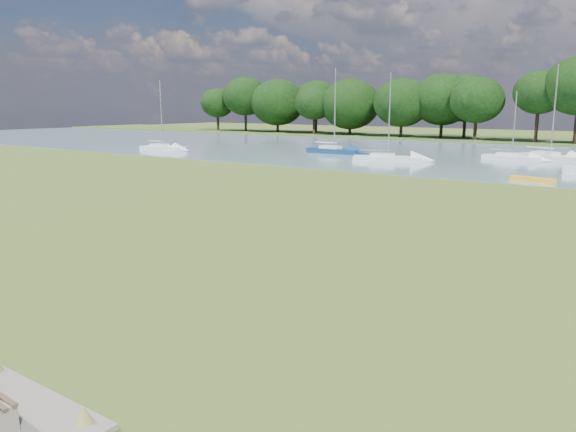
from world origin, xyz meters
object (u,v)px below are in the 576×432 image
Objects in this scene: sailboat_7 at (511,156)px; sailboat_2 at (550,155)px; kayak at (532,179)px; sailboat_6 at (334,149)px; sailboat_4 at (162,147)px; sailboat_3 at (387,157)px.

sailboat_2 is at bearing 38.98° from sailboat_7.
kayak is 0.34× the size of sailboat_6.
sailboat_6 is at bearing 168.58° from kayak.
sailboat_4 is at bearing -157.82° from sailboat_7.
sailboat_6 reaches higher than kayak.
sailboat_3 is at bearing -28.25° from sailboat_6.
kayak is at bearing -10.98° from sailboat_4.
sailboat_3 is at bearing -135.80° from sailboat_7.
sailboat_7 is at bearing 11.86° from sailboat_4.
kayak is 16.27m from sailboat_7.
sailboat_6 is 18.31m from sailboat_7.
sailboat_6 is (-21.01, -5.63, 0.02)m from sailboat_2.
sailboat_3 reaches higher than sailboat_7.
kayak is at bearing -28.25° from sailboat_6.
kayak is 0.48× the size of sailboat_7.
sailboat_4 is 20.25m from sailboat_6.
kayak is at bearing -48.14° from sailboat_3.
kayak is 0.34× the size of sailboat_2.
sailboat_4 is at bearing -136.72° from sailboat_2.
sailboat_4 is 38.31m from sailboat_7.
sailboat_2 is at bearing 13.32° from sailboat_4.
sailboat_6 is at bearing 17.98° from sailboat_4.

